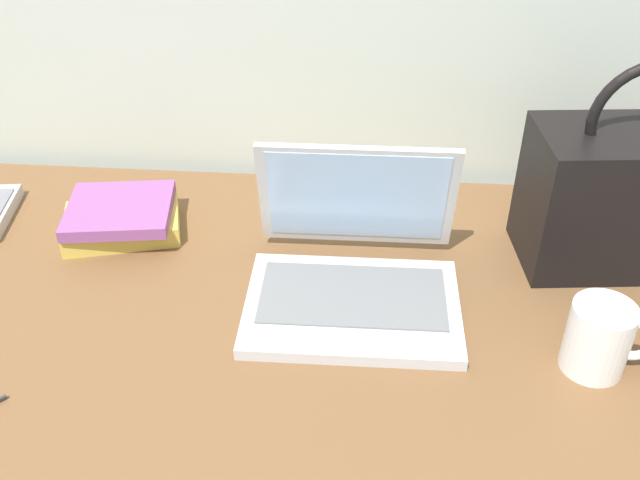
{
  "coord_description": "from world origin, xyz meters",
  "views": [
    {
      "loc": [
        0.11,
        -0.8,
        0.71
      ],
      "look_at": [
        0.05,
        0.0,
        0.15
      ],
      "focal_mm": 40.12,
      "sensor_mm": 36.0,
      "label": 1
    }
  ],
  "objects_px": {
    "coffee_mug": "(601,337)",
    "laptop": "(354,268)",
    "handbag": "(628,194)",
    "book_stack": "(121,219)"
  },
  "relations": [
    {
      "from": "laptop",
      "to": "coffee_mug",
      "type": "height_order",
      "value": "laptop"
    },
    {
      "from": "coffee_mug",
      "to": "laptop",
      "type": "bearing_deg",
      "value": 158.26
    },
    {
      "from": "handbag",
      "to": "book_stack",
      "type": "height_order",
      "value": "handbag"
    },
    {
      "from": "book_stack",
      "to": "coffee_mug",
      "type": "bearing_deg",
      "value": -19.53
    },
    {
      "from": "coffee_mug",
      "to": "book_stack",
      "type": "xyz_separation_m",
      "value": [
        -0.72,
        0.25,
        -0.02
      ]
    },
    {
      "from": "coffee_mug",
      "to": "handbag",
      "type": "relative_size",
      "value": 0.37
    },
    {
      "from": "laptop",
      "to": "book_stack",
      "type": "distance_m",
      "value": 0.41
    },
    {
      "from": "laptop",
      "to": "book_stack",
      "type": "bearing_deg",
      "value": 162.34
    },
    {
      "from": "coffee_mug",
      "to": "handbag",
      "type": "distance_m",
      "value": 0.28
    },
    {
      "from": "coffee_mug",
      "to": "book_stack",
      "type": "bearing_deg",
      "value": 160.47
    }
  ]
}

